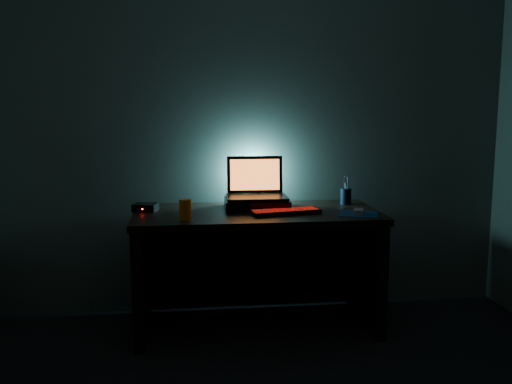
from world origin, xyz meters
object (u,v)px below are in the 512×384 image
Objects in this scene: juice_glass at (185,210)px; mouse at (359,212)px; keyboard at (285,212)px; router at (145,207)px; laptop at (256,188)px; pen_cup at (346,196)px.

mouse is at bearing 1.71° from juice_glass.
mouse is at bearing -21.56° from keyboard.
router is (-1.27, 0.26, 0.01)m from mouse.
router reaches higher than mouse.
laptop is 0.89× the size of keyboard.
mouse is at bearing 2.70° from router.
router is (-0.84, 0.18, 0.01)m from keyboard.
mouse is at bearing -93.16° from pen_cup.
keyboard is 0.86m from router.
mouse is (0.58, -0.33, -0.10)m from laptop.
router is (-1.29, -0.09, -0.03)m from pen_cup.
juice_glass is (-1.03, -0.03, 0.04)m from mouse.
keyboard is at bearing -171.89° from mouse.
laptop reaches higher than pen_cup.
juice_glass is at bearing -35.62° from router.
juice_glass is (-0.60, -0.11, 0.05)m from keyboard.
laptop is 3.28× the size of juice_glass.
keyboard is 0.61m from juice_glass.
router is at bearing 156.65° from keyboard.
router is at bearing -173.09° from mouse.
pen_cup is 0.88× the size of juice_glass.
laptop is at bearing -178.11° from pen_cup.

